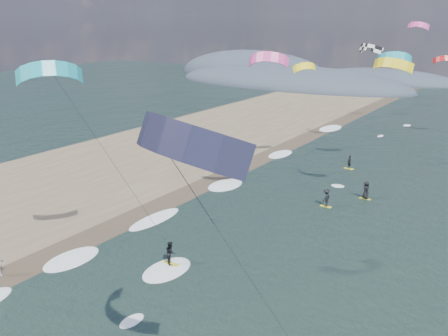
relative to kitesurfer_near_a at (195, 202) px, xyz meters
The scene contains 8 objects.
sand_strip 36.57m from the kitesurfer_near_a, 157.41° to the left, with size 26.00×240.00×0.00m, color brown.
wet_sand_strip 26.67m from the kitesurfer_near_a, 146.39° to the left, with size 3.00×240.00×0.00m, color #382D23.
coastal_hills 123.69m from the kitesurfer_near_a, 115.45° to the left, with size 80.00×41.00×15.00m.
kitesurfer_near_a is the anchor object (origin of this frame).
kitesurfer_near_b 16.68m from the kitesurfer_near_a, 149.29° to the left, with size 6.88×9.28×15.04m.
far_kitesurfers 35.03m from the kitesurfer_near_a, 101.33° to the left, with size 5.92×13.62×1.80m.
bg_kite_field 57.52m from the kitesurfer_near_a, 97.11° to the left, with size 15.12×74.06×9.10m.
shoreline_surf 28.53m from the kitesurfer_near_a, 136.22° to the left, with size 2.40×79.40×0.11m.
Camera 1 is at (17.04, -15.13, 16.99)m, focal length 40.00 mm.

